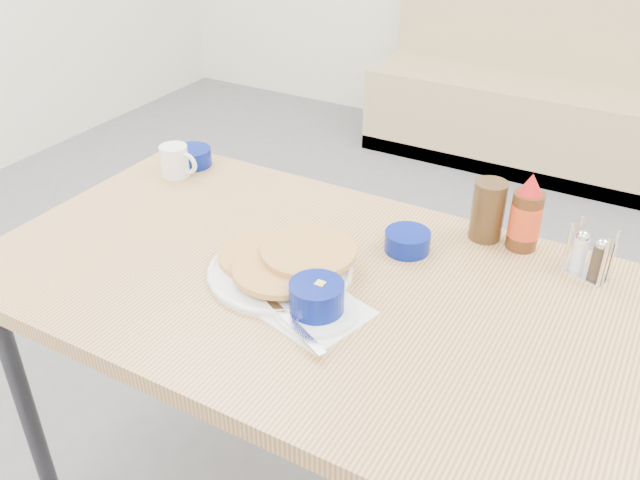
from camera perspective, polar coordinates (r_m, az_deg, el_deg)
The scene contains 11 objects.
booth_bench at distance 3.79m, azimuth 19.33°, elevation 11.09°, with size 1.90×0.56×1.22m.
dining_table at distance 1.46m, azimuth -0.97°, elevation -5.15°, with size 1.40×0.80×0.76m.
pancake_plate at distance 1.42m, azimuth -3.15°, elevation -2.07°, with size 0.30×0.30×0.05m.
coffee_mug at distance 1.86m, azimuth -12.07°, elevation 6.55°, with size 0.11×0.07×0.08m.
grits_setting at distance 1.30m, azimuth -0.31°, elevation -5.21°, with size 0.21×0.23×0.07m.
creamer_bowl at distance 1.92m, azimuth -10.71°, elevation 6.88°, with size 0.11×0.11×0.05m.
butter_bowl at distance 1.51m, azimuth 7.37°, elevation -0.11°, with size 0.10×0.10×0.05m.
amber_tumbler at distance 1.57m, azimuth 13.96°, elevation 2.43°, with size 0.07×0.07×0.14m, color #3C2813.
condiment_caddy at distance 1.52m, azimuth 21.67°, elevation -1.42°, with size 0.11×0.08×0.11m.
syrup_bottle at distance 1.55m, azimuth 16.94°, elevation 1.92°, with size 0.07×0.07×0.18m.
sugar_wrapper at distance 1.58m, azimuth -2.88°, elevation 0.73°, with size 0.04×0.03×0.00m, color #DB4972.
Camera 1 is at (0.60, -0.75, 1.57)m, focal length 38.00 mm.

